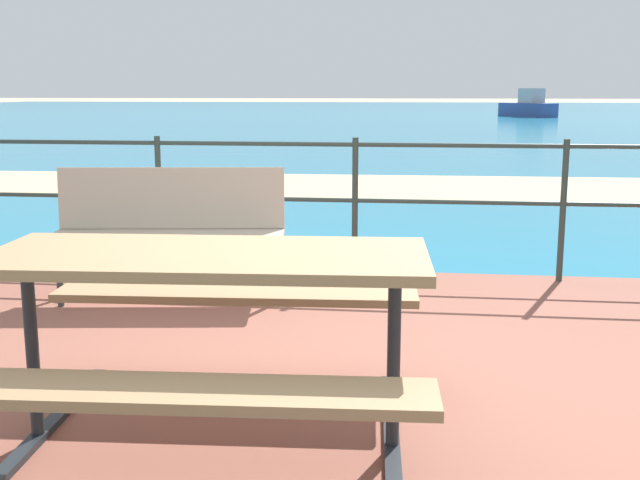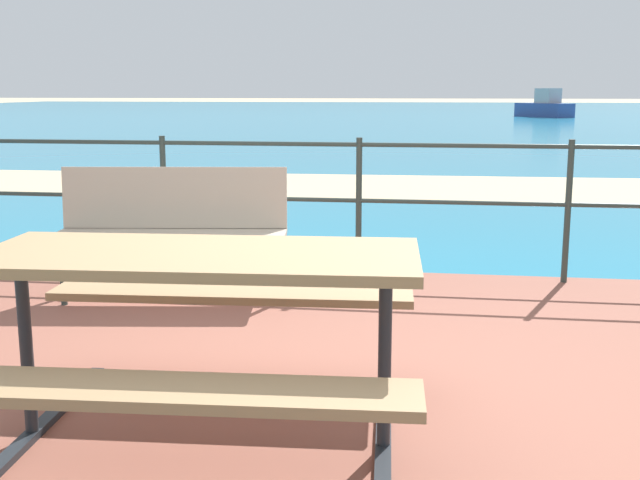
{
  "view_description": "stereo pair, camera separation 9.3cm",
  "coord_description": "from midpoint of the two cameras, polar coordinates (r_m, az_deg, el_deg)",
  "views": [
    {
      "loc": [
        0.44,
        -3.19,
        1.41
      ],
      "look_at": [
        -0.1,
        1.14,
        0.57
      ],
      "focal_mm": 43.97,
      "sensor_mm": 36.0,
      "label": 1
    },
    {
      "loc": [
        0.53,
        -3.18,
        1.41
      ],
      "look_at": [
        -0.1,
        1.14,
        0.57
      ],
      "focal_mm": 43.97,
      "sensor_mm": 36.0,
      "label": 2
    }
  ],
  "objects": [
    {
      "name": "ground_plane",
      "position": [
        3.52,
        -1.53,
        -12.8
      ],
      "size": [
        240.0,
        240.0,
        0.0
      ],
      "primitive_type": "plane",
      "color": "tan"
    },
    {
      "name": "patio_paving",
      "position": [
        3.5,
        -1.54,
        -12.35
      ],
      "size": [
        6.4,
        5.2,
        0.06
      ],
      "primitive_type": "cube",
      "color": "brown",
      "rests_on": "ground"
    },
    {
      "name": "sea_water",
      "position": [
        43.21,
        6.47,
        8.98
      ],
      "size": [
        90.0,
        90.0,
        0.01
      ],
      "primitive_type": "cube",
      "color": "teal",
      "rests_on": "ground"
    },
    {
      "name": "beach_strip",
      "position": [
        11.64,
        4.6,
        3.94
      ],
      "size": [
        54.05,
        4.0,
        0.01
      ],
      "primitive_type": "cube",
      "rotation": [
        0.0,
        0.0,
        0.02
      ],
      "color": "tan",
      "rests_on": "ground"
    },
    {
      "name": "picnic_table",
      "position": [
        2.96,
        -9.0,
        -4.45
      ],
      "size": [
        1.7,
        1.51,
        0.77
      ],
      "rotation": [
        0.0,
        0.0,
        0.06
      ],
      "color": "#8C704C",
      "rests_on": "patio_paving"
    },
    {
      "name": "park_bench",
      "position": [
        5.21,
        -11.39,
        1.37
      ],
      "size": [
        1.53,
        0.6,
        0.85
      ],
      "rotation": [
        0.0,
        0.0,
        0.13
      ],
      "color": "tan",
      "rests_on": "patio_paving"
    },
    {
      "name": "railing_fence",
      "position": [
        5.7,
        2.1,
        3.78
      ],
      "size": [
        5.94,
        0.04,
        1.01
      ],
      "color": "#2D3833",
      "rests_on": "patio_paving"
    },
    {
      "name": "boat_mid",
      "position": [
        42.44,
        14.76,
        9.34
      ],
      "size": [
        2.87,
        3.58,
        1.45
      ],
      "rotation": [
        0.0,
        0.0,
        2.18
      ],
      "color": "#2D478C",
      "rests_on": "sea_water"
    }
  ]
}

